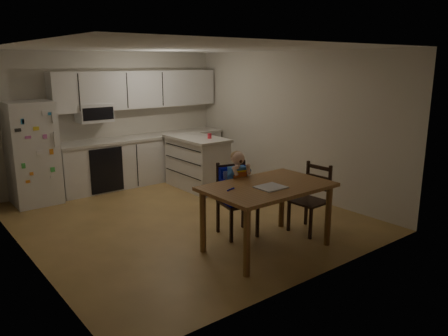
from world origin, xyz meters
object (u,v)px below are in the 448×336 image
red_cup (210,136)px  dining_table (267,194)px  refrigerator (32,153)px  chair_side (314,193)px  chair_booster (236,184)px  kitchen_island (197,162)px

red_cup → dining_table: red_cup is taller
refrigerator → dining_table: size_ratio=1.09×
red_cup → chair_side: red_cup is taller
refrigerator → chair_booster: bearing=-60.6°
kitchen_island → dining_table: (-0.89, -2.81, 0.23)m
kitchen_island → chair_booster: chair_booster is taller
red_cup → dining_table: bearing=-111.2°
kitchen_island → red_cup: size_ratio=14.31×
kitchen_island → dining_table: size_ratio=0.84×
chair_side → dining_table: bearing=-89.4°
kitchen_island → chair_booster: 2.38m
red_cup → dining_table: size_ratio=0.06×
dining_table → chair_booster: 0.62m
red_cup → chair_booster: (-0.97, -1.92, -0.31)m
refrigerator → red_cup: refrigerator is taller
red_cup → refrigerator: bearing=156.1°
refrigerator → chair_booster: size_ratio=1.46×
kitchen_island → chair_booster: size_ratio=1.12×
refrigerator → chair_booster: (1.76, -3.13, -0.15)m
refrigerator → dining_table: bearing=-65.0°
red_cup → dining_table: 2.74m
chair_booster → refrigerator: bearing=130.8°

